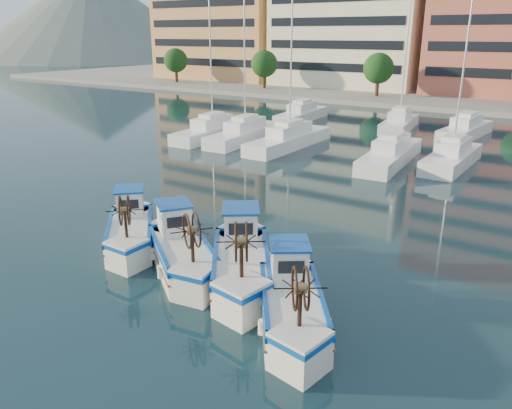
# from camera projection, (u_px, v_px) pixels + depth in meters

# --- Properties ---
(ground) EXTENTS (300.00, 300.00, 0.00)m
(ground) POSITION_uv_depth(u_px,v_px,m) (197.00, 288.00, 17.79)
(ground) COLOR #18323F
(ground) RESTS_ON ground
(hill_west) EXTENTS (180.00, 180.00, 60.00)m
(hill_west) POSITION_uv_depth(u_px,v_px,m) (97.00, 58.00, 177.99)
(hill_west) COLOR slate
(hill_west) RESTS_ON ground
(yacht_marina) EXTENTS (38.84, 22.75, 11.50)m
(yacht_marina) POSITION_uv_depth(u_px,v_px,m) (384.00, 137.00, 41.02)
(yacht_marina) COLOR white
(yacht_marina) RESTS_ON ground
(fishing_boat_a) EXTENTS (4.35, 4.38, 2.83)m
(fishing_boat_a) POSITION_uv_depth(u_px,v_px,m) (130.00, 228.00, 21.18)
(fishing_boat_a) COLOR silver
(fishing_boat_a) RESTS_ON ground
(fishing_boat_b) EXTENTS (4.80, 4.23, 2.96)m
(fishing_boat_b) POSITION_uv_depth(u_px,v_px,m) (181.00, 249.00, 19.00)
(fishing_boat_b) COLOR silver
(fishing_boat_b) RESTS_ON ground
(fishing_boat_c) EXTENTS (4.45, 5.06, 3.12)m
(fishing_boat_c) POSITION_uv_depth(u_px,v_px,m) (241.00, 259.00, 18.03)
(fishing_boat_c) COLOR silver
(fishing_boat_c) RESTS_ON ground
(fishing_boat_d) EXTENTS (4.11, 4.70, 2.90)m
(fishing_boat_d) POSITION_uv_depth(u_px,v_px,m) (292.00, 300.00, 15.39)
(fishing_boat_d) COLOR silver
(fishing_boat_d) RESTS_ON ground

